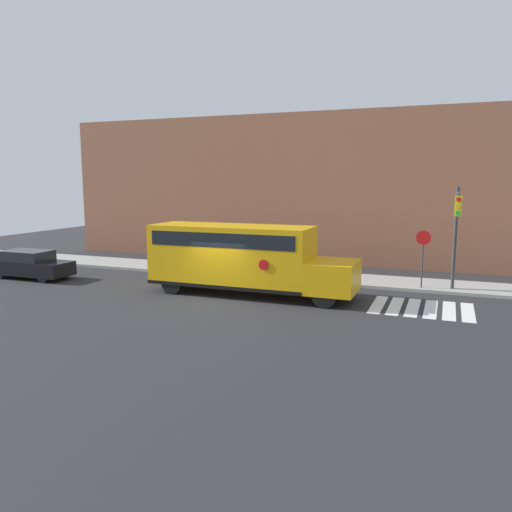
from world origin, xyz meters
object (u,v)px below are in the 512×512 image
school_bus (241,256)px  parked_car (31,265)px  traffic_light (456,224)px  stop_sign (423,251)px

school_bus → parked_car: school_bus is taller
traffic_light → parked_car: bearing=-171.0°
school_bus → stop_sign: 8.57m
school_bus → parked_car: size_ratio=2.13×
parked_car → traffic_light: bearing=9.0°
school_bus → traffic_light: 9.61m
parked_car → traffic_light: size_ratio=0.91×
school_bus → traffic_light: traffic_light is taller
stop_sign → traffic_light: 2.20m
school_bus → stop_sign: (7.71, 3.75, 0.09)m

